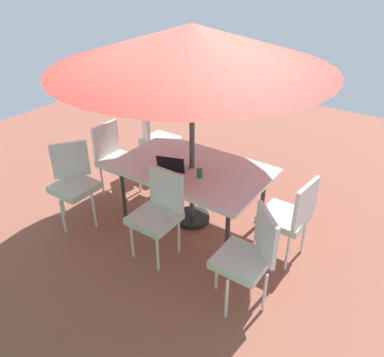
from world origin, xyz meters
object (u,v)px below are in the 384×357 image
chair_northeast (73,180)px  chair_east (115,156)px  chair_west (290,215)px  chair_southeast (156,137)px  cup (200,173)px  chair_northwest (249,254)px  chair_north (158,211)px  patio_umbrella (192,47)px  dining_table (192,171)px  laptop (173,167)px

chair_northeast → chair_east: size_ratio=1.00×
chair_northeast → chair_east: 0.74m
chair_west → chair_southeast: same height
chair_west → cup: chair_west is taller
chair_west → chair_northwest: (0.06, 0.79, 0.00)m
chair_north → cup: bearing=75.5°
chair_northeast → cup: bearing=-27.8°
chair_northwest → cup: 1.17m
patio_umbrella → chair_northwest: patio_umbrella is taller
chair_southeast → chair_west: bearing=-159.0°
dining_table → chair_northeast: 1.43m
chair_west → laptop: 1.39m
chair_southeast → laptop: (-1.02, 0.94, 0.24)m
chair_west → chair_southeast: 2.48m
dining_table → chair_northwest: 1.39m
chair_north → chair_southeast: size_ratio=1.00×
patio_umbrella → laptop: bearing=54.4°
chair_southeast → chair_northwest: bearing=-175.3°
dining_table → chair_north: size_ratio=1.81×
dining_table → laptop: size_ratio=4.64×
chair_west → chair_northwest: bearing=1.2°
chair_north → laptop: size_ratio=2.56×
chair_west → chair_north: bearing=-52.6°
dining_table → patio_umbrella: (0.00, 0.00, 1.41)m
chair_west → chair_northeast: bearing=-65.6°
patio_umbrella → chair_northeast: size_ratio=2.98×
chair_northwest → dining_table: bearing=-169.6°
cup → chair_west: bearing=-170.7°
chair_northeast → chair_southeast: same height
dining_table → chair_north: 0.71m
chair_northeast → chair_north: (-1.23, -0.08, 0.00)m
chair_northeast → chair_northwest: same height
chair_north → chair_northwest: 1.11m
chair_northwest → cup: size_ratio=9.95×
chair_east → cup: (-1.42, 0.10, 0.25)m
chair_northwest → laptop: bearing=-160.1°
chair_north → chair_west: same height
cup → dining_table: bearing=-35.1°
dining_table → chair_southeast: chair_southeast is taller
chair_north → cup: 0.63m
patio_umbrella → chair_west: bearing=-178.7°
chair_northwest → chair_west: bearing=129.3°
chair_northeast → chair_east: same height
chair_north → chair_southeast: same height
chair_northeast → laptop: size_ratio=2.56×
cup → chair_east: bearing=-4.1°
patio_umbrella → laptop: (0.14, 0.19, -1.31)m
chair_east → chair_west: (-2.43, -0.07, 0.00)m
chair_east → chair_northwest: bearing=-106.9°
chair_northeast → chair_north: same height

